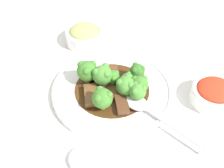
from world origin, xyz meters
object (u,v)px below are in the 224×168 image
beef_strip_3 (91,95)px  sauce_dish (83,159)px  broccoli_floret_0 (113,77)px  side_bowl_appetizer (84,35)px  broccoli_floret_4 (128,79)px  broccoli_floret_1 (126,85)px  serving_spoon (141,106)px  main_plate (112,90)px  broccoli_floret_8 (138,91)px  beef_strip_4 (112,74)px  broccoli_floret_5 (102,98)px  side_bowl_kimchi (214,93)px  beef_strip_2 (122,103)px  beef_strip_1 (109,91)px  broccoli_floret_2 (137,71)px  broccoli_floret_6 (87,71)px  beef_strip_0 (97,73)px  broccoli_floret_7 (102,75)px  broccoli_floret_3 (140,84)px

beef_strip_3 → sauce_dish: beef_strip_3 is taller
beef_strip_3 → broccoli_floret_0: broccoli_floret_0 is taller
side_bowl_appetizer → broccoli_floret_4: bearing=-90.9°
broccoli_floret_1 → serving_spoon: broccoli_floret_1 is taller
main_plate → broccoli_floret_8: broccoli_floret_8 is taller
beef_strip_4 → side_bowl_appetizer: 0.19m
broccoli_floret_5 → side_bowl_kimchi: 0.28m
broccoli_floret_4 → sauce_dish: (-0.20, -0.12, -0.04)m
beef_strip_2 → broccoli_floret_0: bearing=74.9°
beef_strip_1 → beef_strip_4: 0.06m
beef_strip_2 → beef_strip_4: bearing=71.5°
broccoli_floret_4 → sauce_dish: bearing=-147.7°
broccoli_floret_0 → broccoli_floret_2: size_ratio=0.80×
broccoli_floret_4 → broccoli_floret_0: bearing=132.7°
side_bowl_kimchi → broccoli_floret_6: bearing=139.1°
sauce_dish → beef_strip_4: bearing=44.1°
beef_strip_1 → side_bowl_kimchi: size_ratio=0.52×
beef_strip_3 → side_bowl_appetizer: bearing=66.0°
broccoli_floret_1 → broccoli_floret_8: broccoli_floret_1 is taller
beef_strip_0 → beef_strip_3: same height
broccoli_floret_4 → broccoli_floret_5: bearing=-162.9°
broccoli_floret_6 → serving_spoon: bearing=-66.1°
sauce_dish → beef_strip_2: bearing=27.9°
beef_strip_0 → serving_spoon: (0.04, -0.16, -0.00)m
main_plate → broccoli_floret_4: broccoli_floret_4 is taller
side_bowl_kimchi → broccoli_floret_7: bearing=141.1°
broccoli_floret_0 → side_bowl_appetizer: bearing=81.9°
broccoli_floret_7 → serving_spoon: broccoli_floret_7 is taller
broccoli_floret_3 → broccoli_floret_6: (-0.09, 0.11, 0.00)m
broccoli_floret_2 → side_bowl_appetizer: size_ratio=0.44×
beef_strip_0 → broccoli_floret_7: size_ratio=0.99×
broccoli_floret_5 → serving_spoon: 0.10m
main_plate → broccoli_floret_4: bearing=-21.8°
broccoli_floret_4 → broccoli_floret_6: broccoli_floret_6 is taller
broccoli_floret_1 → beef_strip_2: bearing=-137.5°
beef_strip_4 → broccoli_floret_0: 0.03m
broccoli_floret_0 → side_bowl_kimchi: size_ratio=0.34×
broccoli_floret_7 → serving_spoon: bearing=-70.4°
broccoli_floret_7 → broccoli_floret_0: bearing=-16.9°
beef_strip_1 → side_bowl_appetizer: bearing=77.0°
beef_strip_1 → broccoli_floret_4: bearing=-7.2°
beef_strip_2 → broccoli_floret_4: size_ratio=1.74×
broccoli_floret_0 → broccoli_floret_7: size_ratio=0.65×
broccoli_floret_6 → side_bowl_kimchi: broccoli_floret_6 is taller
broccoli_floret_6 → side_bowl_appetizer: 0.19m
main_plate → broccoli_floret_5: broccoli_floret_5 is taller
broccoli_floret_4 → broccoli_floret_5: broccoli_floret_5 is taller
broccoli_floret_0 → broccoli_floret_8: 0.08m
broccoli_floret_0 → broccoli_floret_4: size_ratio=0.95×
beef_strip_0 → broccoli_floret_6: (-0.03, -0.00, 0.03)m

